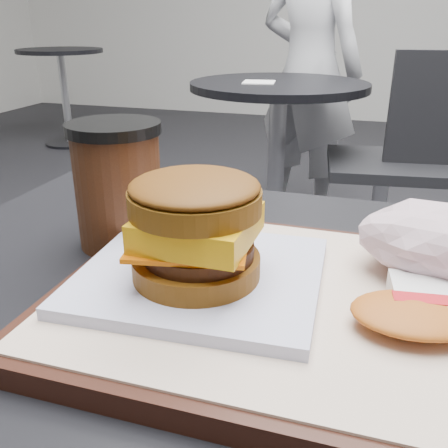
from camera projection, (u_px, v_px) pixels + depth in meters
serving_tray at (299, 305)px, 0.39m from camera, size 0.38×0.28×0.02m
breakfast_sandwich at (198, 240)px, 0.38m from camera, size 0.20×0.18×0.09m
hash_brown at (438, 308)px, 0.35m from camera, size 0.13×0.10×0.02m
crumpled_wrapper at (441, 241)px, 0.41m from camera, size 0.13×0.10×0.06m
coffee_cup at (118, 182)px, 0.50m from camera, size 0.09×0.09×0.13m
neighbor_table at (277, 133)px, 2.02m from camera, size 0.70×0.70×0.75m
napkin at (259, 82)px, 1.92m from camera, size 0.14×0.14×0.00m
neighbor_chair at (404, 153)px, 1.88m from camera, size 0.63×0.47×0.88m
patron at (309, 71)px, 2.38m from camera, size 0.64×0.55×1.49m
bg_table_mid at (62, 74)px, 3.94m from camera, size 0.66×0.66×0.75m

